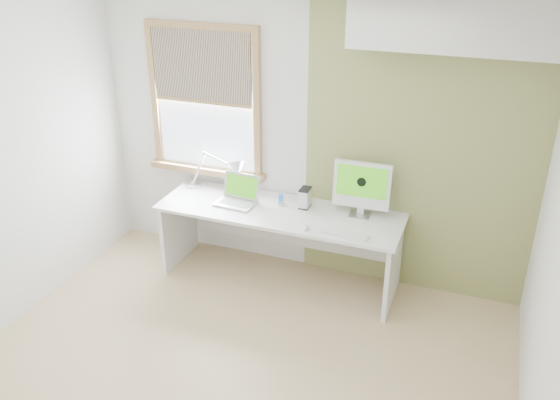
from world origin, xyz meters
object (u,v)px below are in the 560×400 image
at_px(desk, 282,226).
at_px(external_drive, 305,198).
at_px(laptop, 238,196).
at_px(desk_lamp, 228,171).
at_px(imac, 362,186).

distance_m(desk, external_drive, 0.35).
bearing_deg(desk, laptop, -174.78).
relative_size(desk_lamp, external_drive, 3.67).
bearing_deg(desk, imac, 8.77).
bearing_deg(imac, desk, -171.23).
bearing_deg(imac, external_drive, -177.40).
height_order(desk, imac, imac).
xyz_separation_m(desk, laptop, (-0.41, -0.04, 0.26)).
distance_m(laptop, imac, 1.13).
bearing_deg(external_drive, laptop, -168.58).
bearing_deg(desk_lamp, laptop, -47.73).
bearing_deg(desk_lamp, imac, -3.28).
xyz_separation_m(laptop, imac, (1.11, 0.14, 0.21)).
distance_m(desk, laptop, 0.49).
relative_size(desk_lamp, laptop, 1.79).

